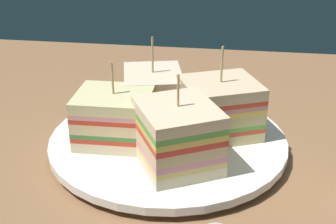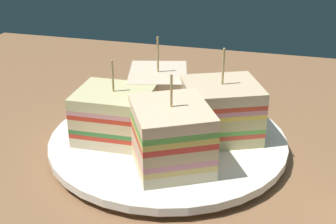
# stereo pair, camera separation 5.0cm
# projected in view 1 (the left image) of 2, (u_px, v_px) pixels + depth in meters

# --- Properties ---
(ground_plane) EXTENTS (0.91, 0.76, 0.02)m
(ground_plane) POSITION_uv_depth(u_px,v_px,m) (168.00, 156.00, 0.52)
(ground_plane) COLOR #8D6240
(plate) EXTENTS (0.26, 0.26, 0.02)m
(plate) POSITION_uv_depth(u_px,v_px,m) (168.00, 141.00, 0.51)
(plate) COLOR white
(plate) RESTS_ON ground_plane
(sandwich_wedge_0) EXTENTS (0.10, 0.10, 0.09)m
(sandwich_wedge_0) POSITION_uv_depth(u_px,v_px,m) (177.00, 136.00, 0.45)
(sandwich_wedge_0) COLOR beige
(sandwich_wedge_0) RESTS_ON plate
(sandwich_wedge_1) EXTENTS (0.10, 0.10, 0.10)m
(sandwich_wedge_1) POSITION_uv_depth(u_px,v_px,m) (219.00, 108.00, 0.51)
(sandwich_wedge_1) COLOR #D3C484
(sandwich_wedge_1) RESTS_ON plate
(sandwich_wedge_2) EXTENTS (0.08, 0.09, 0.10)m
(sandwich_wedge_2) POSITION_uv_depth(u_px,v_px,m) (153.00, 94.00, 0.55)
(sandwich_wedge_2) COLOR #DAB981
(sandwich_wedge_2) RESTS_ON plate
(sandwich_wedge_3) EXTENTS (0.08, 0.07, 0.09)m
(sandwich_wedge_3) POSITION_uv_depth(u_px,v_px,m) (115.00, 117.00, 0.49)
(sandwich_wedge_3) COLOR beige
(sandwich_wedge_3) RESTS_ON plate
(chip_pile) EXTENTS (0.07, 0.07, 0.03)m
(chip_pile) POSITION_uv_depth(u_px,v_px,m) (160.00, 116.00, 0.53)
(chip_pile) COLOR #E4B769
(chip_pile) RESTS_ON plate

